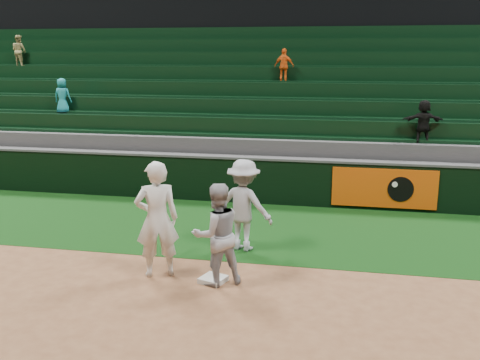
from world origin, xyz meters
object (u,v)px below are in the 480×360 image
baserunner (217,234)px  base_coach (244,205)px  first_base (213,279)px  first_baseman (157,219)px

baserunner → base_coach: (0.15, 1.71, 0.04)m
first_base → first_baseman: size_ratio=0.19×
baserunner → base_coach: 1.72m
first_baseman → baserunner: (1.12, -0.14, -0.16)m
base_coach → baserunner: bearing=100.1°
first_baseman → base_coach: first_baseman is taller
base_coach → first_baseman: bearing=66.0°
first_baseman → baserunner: size_ratio=1.17×
first_base → base_coach: size_ratio=0.22×
first_base → base_coach: (0.23, 1.68, 0.90)m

